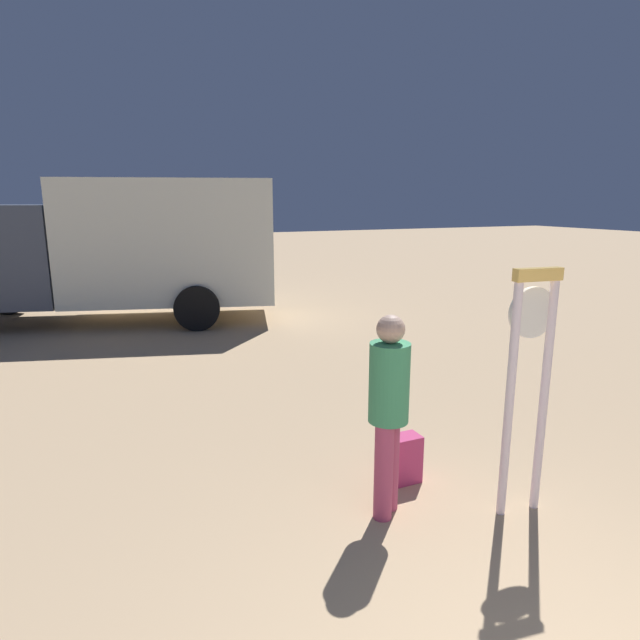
% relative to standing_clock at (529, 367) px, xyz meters
% --- Properties ---
extents(standing_clock, '(0.42, 0.14, 2.06)m').
position_rel_standing_clock_xyz_m(standing_clock, '(0.00, 0.00, 0.00)').
color(standing_clock, white).
rests_on(standing_clock, ground_plane).
extents(person_near_clock, '(0.33, 0.33, 1.70)m').
position_rel_standing_clock_xyz_m(person_near_clock, '(-1.04, 0.41, -0.31)').
color(person_near_clock, '#B44266').
rests_on(person_near_clock, ground_plane).
extents(backpack, '(0.32, 0.24, 0.45)m').
position_rel_standing_clock_xyz_m(backpack, '(-0.64, 0.80, -1.04)').
color(backpack, '#BF3869').
rests_on(backpack, ground_plane).
extents(box_truck_near, '(6.77, 3.95, 2.97)m').
position_rel_standing_clock_xyz_m(box_truck_near, '(-2.19, 8.96, 0.35)').
color(box_truck_near, white).
rests_on(box_truck_near, ground_plane).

